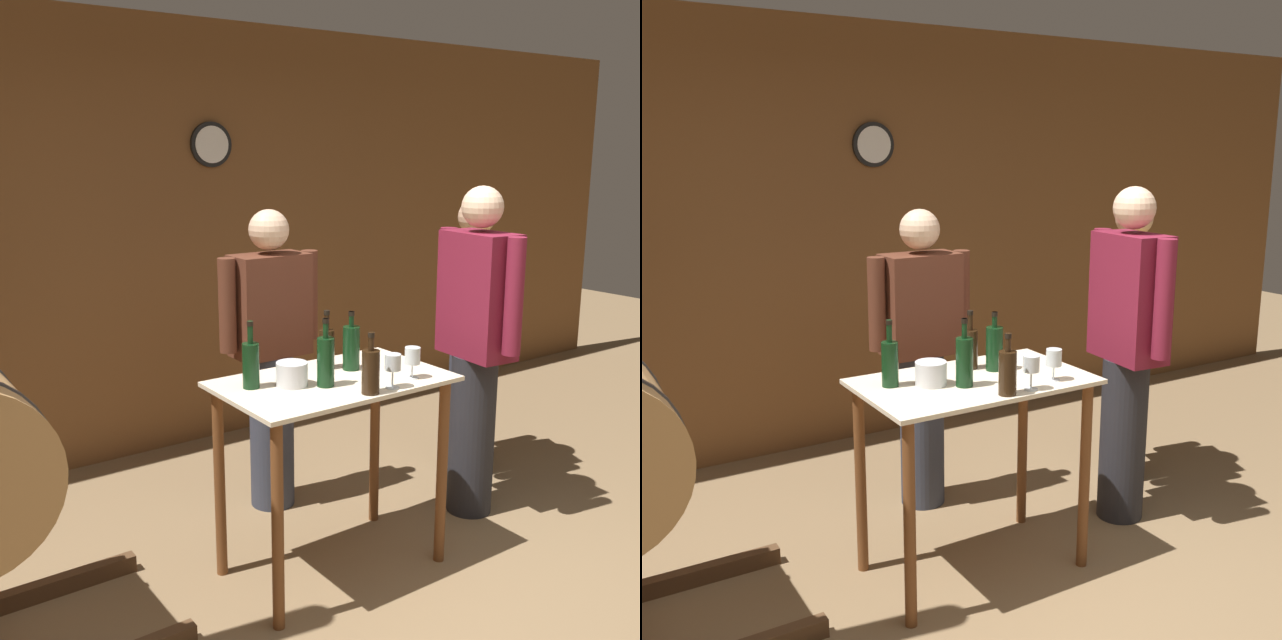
% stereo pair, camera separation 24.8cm
% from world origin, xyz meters
% --- Properties ---
extents(back_wall, '(8.40, 0.08, 2.70)m').
position_xyz_m(back_wall, '(0.00, 2.68, 1.35)').
color(back_wall, brown).
rests_on(back_wall, ground_plane).
extents(tasting_table, '(1.02, 0.61, 0.92)m').
position_xyz_m(tasting_table, '(-0.10, 0.85, 0.72)').
color(tasting_table, beige).
rests_on(tasting_table, ground_plane).
extents(wine_bottle_far_left, '(0.07, 0.07, 0.29)m').
position_xyz_m(wine_bottle_far_left, '(-0.46, 0.95, 1.03)').
color(wine_bottle_far_left, black).
rests_on(wine_bottle_far_left, tasting_table).
extents(wine_bottle_left, '(0.08, 0.08, 0.30)m').
position_xyz_m(wine_bottle_left, '(-0.18, 0.79, 1.04)').
color(wine_bottle_left, black).
rests_on(wine_bottle_left, tasting_table).
extents(wine_bottle_center, '(0.08, 0.08, 0.26)m').
position_xyz_m(wine_bottle_center, '(-0.09, 0.60, 1.02)').
color(wine_bottle_center, black).
rests_on(wine_bottle_center, tasting_table).
extents(wine_bottle_right, '(0.07, 0.07, 0.27)m').
position_xyz_m(wine_bottle_right, '(-0.02, 1.01, 1.02)').
color(wine_bottle_right, black).
rests_on(wine_bottle_right, tasting_table).
extents(wine_bottle_far_right, '(0.08, 0.08, 0.27)m').
position_xyz_m(wine_bottle_far_right, '(0.06, 0.93, 1.03)').
color(wine_bottle_far_right, black).
rests_on(wine_bottle_far_right, tasting_table).
extents(wine_glass_near_left, '(0.07, 0.07, 0.15)m').
position_xyz_m(wine_glass_near_left, '(0.03, 0.61, 1.03)').
color(wine_glass_near_left, silver).
rests_on(wine_glass_near_left, tasting_table).
extents(wine_glass_near_center, '(0.07, 0.07, 0.14)m').
position_xyz_m(wine_glass_near_center, '(0.20, 0.66, 1.02)').
color(wine_glass_near_center, silver).
rests_on(wine_glass_near_center, tasting_table).
extents(ice_bucket, '(0.14, 0.14, 0.10)m').
position_xyz_m(ice_bucket, '(-0.30, 0.88, 0.97)').
color(ice_bucket, silver).
rests_on(ice_bucket, tasting_table).
extents(person_host, '(0.25, 0.59, 1.74)m').
position_xyz_m(person_host, '(0.84, 0.89, 0.92)').
color(person_host, '#232328').
rests_on(person_host, ground_plane).
extents(person_visitor_with_scarf, '(0.34, 0.56, 1.65)m').
position_xyz_m(person_visitor_with_scarf, '(1.19, 1.25, 0.87)').
color(person_visitor_with_scarf, '#333847').
rests_on(person_visitor_with_scarf, ground_plane).
extents(person_visitor_bearded, '(0.59, 0.24, 1.62)m').
position_xyz_m(person_visitor_bearded, '(0.02, 1.57, 0.85)').
color(person_visitor_bearded, '#333847').
rests_on(person_visitor_bearded, ground_plane).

